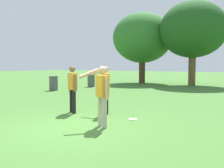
% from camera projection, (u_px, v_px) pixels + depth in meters
% --- Properties ---
extents(ground_plane, '(120.00, 120.00, 0.00)m').
position_uv_depth(ground_plane, '(74.00, 127.00, 6.88)').
color(ground_plane, '#447530').
extents(person_thrower, '(0.81, 0.58, 1.64)m').
position_uv_depth(person_thrower, '(102.00, 92.00, 6.81)').
color(person_thrower, '#B7AD93').
rests_on(person_thrower, ground).
extents(person_catcher, '(0.55, 0.37, 1.64)m').
position_uv_depth(person_catcher, '(73.00, 86.00, 8.86)').
color(person_catcher, black).
rests_on(person_catcher, ground).
extents(person_bystander, '(0.82, 0.56, 1.64)m').
position_uv_depth(person_bystander, '(105.00, 86.00, 8.53)').
color(person_bystander, black).
rests_on(person_bystander, ground).
extents(frisbee, '(0.27, 0.27, 0.03)m').
position_uv_depth(frisbee, '(133.00, 119.00, 7.81)').
color(frisbee, white).
rests_on(frisbee, ground).
extents(trash_can_beside_table, '(0.59, 0.59, 0.96)m').
position_uv_depth(trash_can_beside_table, '(54.00, 83.00, 16.82)').
color(trash_can_beside_table, '#515156').
rests_on(trash_can_beside_table, ground).
extents(trash_can_further_along, '(0.59, 0.59, 0.96)m').
position_uv_depth(trash_can_further_along, '(91.00, 81.00, 19.65)').
color(trash_can_further_along, '#515156').
rests_on(trash_can_further_along, ground).
extents(tree_tall_left, '(5.43, 5.43, 6.50)m').
position_uv_depth(tree_tall_left, '(142.00, 38.00, 23.41)').
color(tree_tall_left, '#4C3823').
rests_on(tree_tall_left, ground).
extents(tree_broad_center, '(5.37, 5.37, 6.84)m').
position_uv_depth(tree_broad_center, '(193.00, 30.00, 20.59)').
color(tree_broad_center, brown).
rests_on(tree_broad_center, ground).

